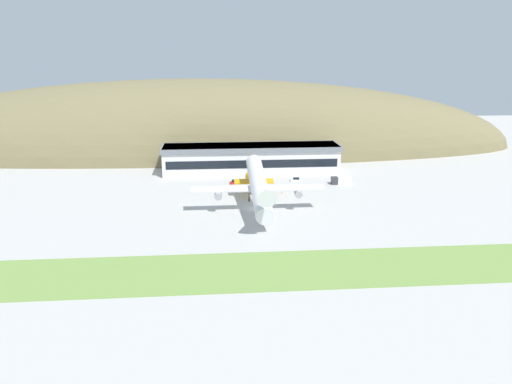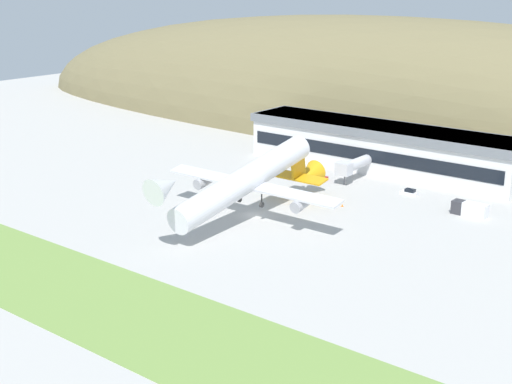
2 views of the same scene
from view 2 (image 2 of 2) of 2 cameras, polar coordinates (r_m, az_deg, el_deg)
name	(u,v)px [view 2 (image 2 of 2)]	position (r m, az deg, el deg)	size (l,w,h in m)	color
ground_plane	(254,215)	(145.46, -0.16, -1.87)	(426.09, 426.09, 0.00)	#B7B5AF
grass_strip_foreground	(72,289)	(115.61, -14.49, -7.55)	(383.48, 21.17, 0.08)	#759947
hill_backdrop	(381,127)	(233.79, 9.97, 5.11)	(321.68, 70.61, 70.11)	olive
terminal_building	(381,144)	(181.15, 10.00, 3.77)	(71.53, 15.57, 11.33)	silver
jetway_0	(353,165)	(169.69, 7.73, 2.13)	(3.38, 12.27, 5.43)	silver
cargo_airplane	(248,181)	(139.81, -0.67, 0.89)	(41.08, 50.68, 13.86)	silver
service_car_0	(409,192)	(162.30, 12.17, -0.04)	(3.95, 1.71, 1.42)	silver
service_car_1	(318,177)	(171.55, 5.02, 1.22)	(4.43, 2.06, 1.53)	#B21E1E
fuel_truck	(470,209)	(151.18, 16.74, -1.32)	(7.35, 2.74, 2.85)	#333338
traffic_cone_0	(342,205)	(151.99, 6.92, -1.06)	(0.52, 0.52, 0.58)	orange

